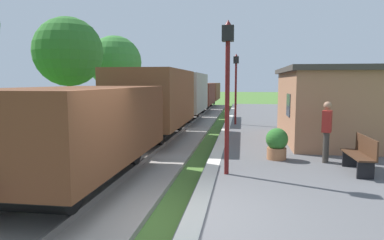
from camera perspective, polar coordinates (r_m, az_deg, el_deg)
ground_plane at (r=6.31m, az=-3.29°, el=-17.10°), size 160.00×160.00×0.00m
platform_slab at (r=6.47m, az=26.96°, el=-15.98°), size 6.00×60.00×0.25m
platform_edge_stripe at (r=6.15m, az=0.48°, el=-15.17°), size 0.36×60.00×0.01m
track_ballast at (r=7.13m, az=-23.18°, el=-14.26°), size 3.80×60.00×0.12m
rail_near at (r=6.75m, az=-17.85°, el=-14.04°), size 0.07×60.00×0.14m
rail_far at (r=7.48m, az=-28.05°, el=-12.48°), size 0.07×60.00×0.14m
freight_train at (r=20.36m, az=-1.82°, el=3.56°), size 2.50×32.60×2.72m
station_hut at (r=14.13m, az=21.49°, el=2.42°), size 3.50×5.80×2.78m
bench_near_hut at (r=9.60m, az=25.99°, el=-5.04°), size 0.42×1.50×0.91m
bench_down_platform at (r=19.30m, az=16.99°, el=0.74°), size 0.42×1.50×0.91m
person_waiting at (r=10.36m, az=21.26°, el=-1.44°), size 0.35×0.44×1.71m
potted_planter at (r=10.41m, az=13.77°, el=-3.72°), size 0.64×0.64×0.92m
lamp_post_near at (r=8.36m, az=5.87°, el=8.32°), size 0.28×0.28×3.70m
lamp_post_far at (r=18.43m, az=7.23°, el=7.19°), size 0.28×0.28×3.70m
tree_trackside_far at (r=20.85m, az=-19.67°, el=10.48°), size 3.83×3.83×6.08m
tree_field_left at (r=25.32m, az=-12.56°, el=9.22°), size 3.71×3.71×5.72m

